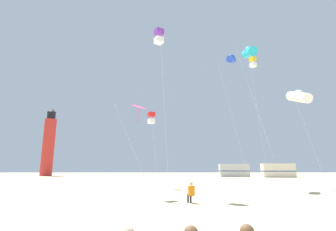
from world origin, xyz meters
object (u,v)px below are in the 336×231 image
(kite_flyer_standing, at_px, (191,192))
(lighthouse_distant, at_px, (49,144))
(kite_diamond_rainbow, at_px, (138,110))
(rv_van_silver, at_px, (234,170))
(kite_tube_cyan, at_px, (249,52))
(kite_tube_white, at_px, (299,97))
(kite_box_gold, at_px, (253,62))
(rv_van_cream, at_px, (278,171))
(kite_tube_blue, at_px, (231,59))
(kite_box_scarlet, at_px, (151,118))
(kite_box_violet, at_px, (159,37))

(kite_flyer_standing, bearing_deg, lighthouse_distant, -71.80)
(kite_diamond_rainbow, distance_m, rv_van_silver, 43.47)
(kite_flyer_standing, height_order, kite_tube_cyan, kite_tube_cyan)
(kite_tube_white, bearing_deg, kite_box_gold, 87.31)
(lighthouse_distant, bearing_deg, rv_van_cream, -11.37)
(kite_tube_blue, relative_size, kite_tube_cyan, 1.17)
(kite_box_scarlet, distance_m, kite_box_violet, 9.07)
(kite_tube_white, bearing_deg, kite_box_violet, 177.07)
(kite_flyer_standing, xyz_separation_m, kite_tube_white, (8.14, 2.57, 6.33))
(kite_box_scarlet, height_order, kite_tube_white, kite_tube_white)
(kite_box_scarlet, relative_size, kite_box_gold, 0.53)
(kite_box_scarlet, distance_m, kite_box_gold, 13.32)
(kite_diamond_rainbow, xyz_separation_m, kite_tube_cyan, (8.57, 1.23, 4.99))
(kite_diamond_rainbow, bearing_deg, rv_van_silver, 66.39)
(kite_tube_cyan, bearing_deg, kite_tube_blue, 88.25)
(kite_tube_blue, xyz_separation_m, lighthouse_distant, (-35.67, 38.87, -5.09))
(kite_tube_blue, xyz_separation_m, kite_diamond_rainbow, (-8.75, -6.94, -7.00))
(kite_flyer_standing, relative_size, kite_tube_blue, 0.09)
(kite_tube_white, bearing_deg, lighthouse_distant, 130.01)
(kite_tube_white, bearing_deg, kite_flyer_standing, -162.44)
(kite_diamond_rainbow, bearing_deg, kite_box_violet, 22.40)
(lighthouse_distant, relative_size, rv_van_silver, 2.58)
(kite_diamond_rainbow, xyz_separation_m, rv_van_silver, (17.31, 39.61, -4.54))
(kite_box_gold, height_order, rv_van_silver, kite_box_gold)
(rv_van_silver, distance_m, rv_van_cream, 9.00)
(kite_box_violet, distance_m, kite_box_gold, 13.90)
(kite_box_violet, relative_size, kite_tube_cyan, 1.07)
(kite_tube_cyan, bearing_deg, kite_box_scarlet, 139.30)
(rv_van_silver, bearing_deg, kite_box_violet, -110.08)
(kite_box_gold, relative_size, kite_diamond_rainbow, 2.26)
(kite_box_scarlet, xyz_separation_m, kite_box_gold, (11.41, 1.30, 6.76))
(kite_box_scarlet, xyz_separation_m, lighthouse_distant, (-27.44, 37.65, 0.89))
(kite_box_violet, bearing_deg, kite_tube_white, -2.93)
(rv_van_silver, bearing_deg, kite_box_scarlet, -116.01)
(kite_diamond_rainbow, height_order, lighthouse_distant, lighthouse_distant)
(kite_tube_blue, bearing_deg, lighthouse_distant, 132.54)
(kite_flyer_standing, height_order, rv_van_cream, rv_van_cream)
(kite_tube_blue, relative_size, rv_van_silver, 2.09)
(kite_flyer_standing, relative_size, kite_box_scarlet, 0.15)
(kite_box_scarlet, height_order, kite_box_violet, kite_box_violet)
(kite_box_scarlet, relative_size, lighthouse_distant, 0.45)
(kite_box_violet, xyz_separation_m, kite_diamond_rainbow, (-1.40, -0.58, -5.92))
(kite_box_scarlet, relative_size, rv_van_cream, 1.14)
(kite_flyer_standing, xyz_separation_m, rv_van_cream, (21.89, 37.84, 0.78))
(kite_box_gold, height_order, kite_tube_cyan, kite_box_gold)
(kite_tube_cyan, bearing_deg, rv_van_silver, 77.17)
(kite_tube_white, bearing_deg, kite_diamond_rainbow, -179.69)
(kite_flyer_standing, distance_m, kite_tube_white, 10.63)
(kite_flyer_standing, distance_m, kite_box_gold, 19.71)
(kite_tube_cyan, distance_m, rv_van_silver, 40.51)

